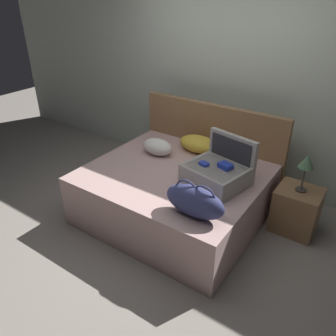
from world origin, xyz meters
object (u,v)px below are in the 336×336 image
object	(u,v)px
table_lamp	(307,163)
pillow_center_head	(198,144)
duffel_bag	(195,201)
hard_case_large	(218,172)
pillow_near_headboard	(158,147)
bed	(174,194)
nightstand	(296,210)

from	to	relation	value
table_lamp	pillow_center_head	bearing A→B (deg)	177.86
pillow_center_head	duffel_bag	bearing A→B (deg)	-61.48
hard_case_large	table_lamp	xyz separation A→B (m)	(0.71, 0.49, 0.09)
table_lamp	pillow_near_headboard	bearing A→B (deg)	-169.67
hard_case_large	table_lamp	bearing A→B (deg)	46.80
hard_case_large	bed	bearing A→B (deg)	-161.60
nightstand	table_lamp	distance (m)	0.55
pillow_near_headboard	pillow_center_head	bearing A→B (deg)	43.60
hard_case_large	nightstand	world-z (taller)	hard_case_large
bed	pillow_center_head	distance (m)	0.70
hard_case_large	pillow_center_head	world-z (taller)	hard_case_large
hard_case_large	pillow_center_head	bearing A→B (deg)	146.78
pillow_center_head	nightstand	distance (m)	1.31
duffel_bag	hard_case_large	bearing A→B (deg)	98.23
duffel_bag	table_lamp	size ratio (longest dim) A/B	1.39
nightstand	table_lamp	world-z (taller)	table_lamp
pillow_near_headboard	nightstand	bearing A→B (deg)	10.33
bed	hard_case_large	size ratio (longest dim) A/B	2.78
duffel_bag	nightstand	xyz separation A→B (m)	(0.62, 1.08, -0.48)
duffel_bag	pillow_near_headboard	xyz separation A→B (m)	(-0.96, 0.79, -0.05)
duffel_bag	table_lamp	distance (m)	1.25
pillow_center_head	hard_case_large	bearing A→B (deg)	-45.47
hard_case_large	pillow_center_head	distance (m)	0.75
hard_case_large	pillow_near_headboard	bearing A→B (deg)	179.48
bed	pillow_center_head	world-z (taller)	pillow_center_head
hard_case_large	nightstand	distance (m)	0.98
duffel_bag	pillow_center_head	world-z (taller)	duffel_bag
hard_case_large	pillow_center_head	xyz separation A→B (m)	(-0.53, 0.53, -0.04)
nightstand	duffel_bag	bearing A→B (deg)	-120.05
pillow_center_head	nightstand	xyz separation A→B (m)	(1.23, -0.05, -0.42)
pillow_center_head	table_lamp	size ratio (longest dim) A/B	1.21
pillow_center_head	table_lamp	distance (m)	1.24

